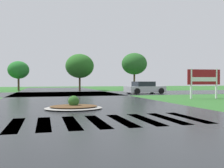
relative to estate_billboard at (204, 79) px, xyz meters
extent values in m
cube|color=#232628|center=(-10.11, -3.61, -1.61)|extent=(11.22, 80.00, 0.01)
cube|color=#232628|center=(-10.11, 10.61, -1.61)|extent=(90.00, 10.10, 0.01)
cube|color=white|center=(-13.26, -8.80, -1.61)|extent=(0.45, 2.98, 0.01)
cube|color=white|center=(-12.36, -8.80, -1.61)|extent=(0.45, 2.98, 0.01)
cube|color=white|center=(-11.46, -8.80, -1.61)|extent=(0.45, 2.98, 0.01)
cube|color=white|center=(-10.56, -8.80, -1.61)|extent=(0.45, 2.98, 0.01)
cube|color=white|center=(-9.66, -8.80, -1.61)|extent=(0.45, 2.98, 0.01)
cube|color=white|center=(-8.76, -8.80, -1.61)|extent=(0.45, 2.98, 0.01)
cube|color=white|center=(-7.86, -8.80, -1.61)|extent=(0.45, 2.98, 0.01)
cube|color=white|center=(-6.96, -8.80, -1.61)|extent=(0.45, 2.98, 0.01)
cube|color=white|center=(1.09, -0.10, -0.42)|extent=(0.13, 0.13, 2.39)
cube|color=white|center=(-1.09, 0.10, -0.42)|extent=(0.13, 0.13, 2.39)
cube|color=maroon|center=(0.00, 0.00, 0.12)|extent=(2.80, 0.34, 1.22)
cube|color=white|center=(0.00, 0.00, -0.06)|extent=(2.13, 0.29, 0.34)
ellipsoid|color=#9E9B93|center=(-10.92, -4.73, -1.55)|extent=(2.90, 2.37, 0.12)
ellipsoid|color=brown|center=(-10.92, -4.73, -1.46)|extent=(2.38, 1.94, 0.10)
sphere|color=#2D6023|center=(-10.92, -4.73, -1.21)|extent=(0.56, 0.56, 0.56)
cube|color=#B7B7BF|center=(-1.43, 8.72, -1.12)|extent=(4.66, 2.43, 0.65)
cube|color=#1E232B|center=(-1.62, 8.70, -0.53)|extent=(2.36, 1.91, 0.53)
cylinder|color=black|center=(-0.04, 9.88, -1.29)|extent=(0.66, 0.30, 0.64)
cylinder|color=black|center=(0.20, 7.94, -1.29)|extent=(0.66, 0.30, 0.64)
cylinder|color=black|center=(-3.05, 9.50, -1.29)|extent=(0.66, 0.30, 0.64)
cylinder|color=black|center=(-2.81, 7.56, -1.29)|extent=(0.66, 0.30, 0.64)
cylinder|color=#4C3823|center=(-16.05, 21.48, -0.63)|extent=(0.28, 0.28, 1.97)
ellipsoid|color=#26772B|center=(-16.05, 21.48, 1.42)|extent=(3.04, 3.04, 2.59)
cylinder|color=#4C3823|center=(-7.23, 20.19, -0.52)|extent=(0.28, 0.28, 2.18)
ellipsoid|color=#2A6823|center=(-7.23, 20.19, 2.06)|extent=(4.27, 4.27, 3.63)
cylinder|color=#4C3823|center=(1.35, 19.70, -0.25)|extent=(0.28, 0.28, 2.74)
ellipsoid|color=#286226|center=(1.35, 19.70, 2.52)|extent=(4.00, 4.00, 3.40)
camera|label=1|loc=(-12.32, -17.30, -0.19)|focal=39.87mm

